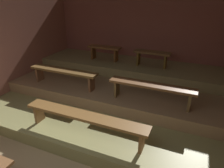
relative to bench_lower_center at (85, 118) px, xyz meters
The scene contains 11 objects.
ground 1.05m from the bench_lower_center, 102.52° to the left, with size 5.70×5.82×0.08m, color #8E7855.
wall_back 3.44m from the bench_lower_center, 93.13° to the left, with size 5.70×0.06×2.54m, color #985348.
wall_left 2.87m from the bench_lower_center, 162.70° to the left, with size 0.06×5.82×2.54m, color #985847.
platform_lower 1.54m from the bench_lower_center, 97.22° to the left, with size 4.90×3.77×0.25m, color olive.
platform_middle 2.06m from the bench_lower_center, 95.16° to the left, with size 4.90×2.60×0.25m, color #987753.
platform_upper 2.69m from the bench_lower_center, 93.93° to the left, with size 4.90×1.31×0.25m, color #8F8352.
bench_lower_center is the anchor object (origin of this frame).
bench_middle_left 1.70m from the bench_lower_center, 136.97° to the left, with size 1.72×0.28×0.40m.
bench_middle_right 1.46m from the bench_lower_center, 53.10° to the left, with size 1.72×0.28×0.40m.
bench_upper_left 2.82m from the bench_lower_center, 108.22° to the left, with size 0.94×0.28×0.40m.
bench_upper_right 2.73m from the bench_lower_center, 79.26° to the left, with size 0.94×0.28×0.40m.
Camera 1 is at (1.81, -0.90, 2.57)m, focal length 33.30 mm.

